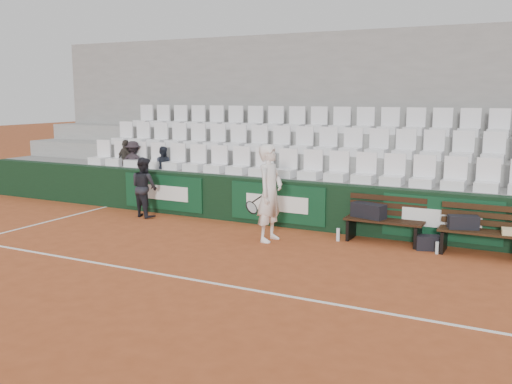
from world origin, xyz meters
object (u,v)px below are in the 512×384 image
spectator_c (162,148)px  sports_bag_ground (428,243)px  ball_kid (144,187)px  bench_right (482,244)px  tennis_player (270,193)px  sports_bag_left (368,211)px  spectator_b (125,144)px  spectator_a (133,145)px  sports_bag_right (463,222)px  water_bottle_near (338,235)px  water_bottle_far (437,248)px  bench_left (384,231)px

spectator_c → sports_bag_ground: bearing=151.0°
sports_bag_ground → ball_kid: size_ratio=0.31×
bench_right → tennis_player: (-3.81, -0.74, 0.72)m
sports_bag_left → tennis_player: 1.96m
spectator_b → sports_bag_ground: bearing=-174.0°
spectator_c → spectator_a: bearing=-19.9°
ball_kid → spectator_a: bearing=-25.1°
bench_right → sports_bag_right: bearing=176.1°
sports_bag_ground → spectator_a: size_ratio=0.40×
sports_bag_right → spectator_c: 7.45m
sports_bag_right → sports_bag_ground: bearing=-176.4°
sports_bag_left → spectator_a: (-6.47, 0.89, 0.96)m
spectator_b → ball_kid: bearing=156.1°
sports_bag_left → bench_right: bearing=-4.5°
ball_kid → spectator_c: spectator_c is taller
tennis_player → spectator_c: size_ratio=1.89×
sports_bag_right → water_bottle_near: sports_bag_right is taller
spectator_a → water_bottle_near: bearing=151.9°
water_bottle_far → spectator_b: spectator_b is taller
bench_right → tennis_player: bearing=-169.0°
sports_bag_right → ball_kid: ball_kid is taller
sports_bag_left → sports_bag_right: bearing=-4.6°
ball_kid → spectator_b: size_ratio=1.25×
bench_left → water_bottle_near: size_ratio=5.97×
ball_kid → spectator_a: size_ratio=1.28×
bench_right → water_bottle_far: size_ratio=6.70×
spectator_c → spectator_b: bearing=-19.9°
ball_kid → tennis_player: bearing=-173.1°
sports_bag_right → ball_kid: bearing=-179.3°
spectator_a → spectator_c: (0.93, 0.00, -0.05)m
sports_bag_left → water_bottle_near: 0.76m
bench_left → bench_right: same height
bench_left → water_bottle_far: bearing=-18.7°
bench_left → spectator_b: size_ratio=1.34×
tennis_player → spectator_a: spectator_a is taller
sports_bag_left → sports_bag_ground: 1.28m
water_bottle_far → spectator_c: spectator_c is taller
bench_right → water_bottle_far: 0.77m
bench_right → water_bottle_near: bench_right is taller
sports_bag_left → spectator_a: bearing=172.2°
spectator_b → spectator_c: size_ratio=1.12×
tennis_player → water_bottle_near: bearing=25.5°
sports_bag_ground → spectator_a: spectator_a is taller
bench_left → water_bottle_near: bearing=-160.4°
bench_left → water_bottle_near: (-0.82, -0.29, -0.10)m
bench_left → sports_bag_right: 1.50m
spectator_b → water_bottle_near: bearing=-177.3°
sports_bag_ground → water_bottle_far: bearing=-47.7°
bench_left → sports_bag_ground: bearing=-9.3°
water_bottle_far → spectator_a: spectator_a is taller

